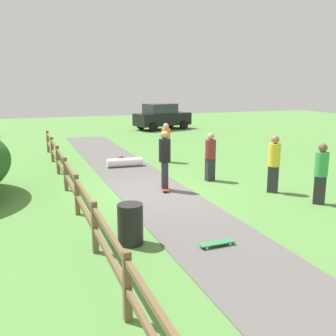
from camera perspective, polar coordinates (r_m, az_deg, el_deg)
name	(u,v)px	position (r m, az deg, el deg)	size (l,w,h in m)	color
ground_plane	(154,193)	(12.67, -1.96, -3.58)	(60.00, 60.00, 0.00)	#568E42
asphalt_path	(154,192)	(12.67, -1.96, -3.54)	(2.40, 28.00, 0.02)	#605E5B
wooden_fence	(71,179)	(11.96, -13.87, -1.60)	(0.12, 18.12, 1.10)	brown
trash_bin	(130,224)	(8.68, -5.45, -8.06)	(0.56, 0.56, 0.90)	black
skater_riding	(165,157)	(12.66, -0.48, 1.56)	(0.46, 0.82, 1.94)	#B23326
skater_fallen	(124,162)	(16.61, -6.31, 0.86)	(1.50, 1.21, 0.36)	white
skateboard_loose	(217,243)	(8.68, 7.08, -10.69)	(0.81, 0.23, 0.08)	#338C4C
bystander_maroon	(210,155)	(14.11, 6.13, 1.93)	(0.44, 0.44, 1.72)	#2D2D33
bystander_green	(321,171)	(12.11, 21.20, -0.38)	(0.53, 0.53, 1.78)	#2D2D33
bystander_orange	(166,141)	(17.38, -0.30, 3.95)	(0.43, 0.43, 1.72)	#2D2D33
bystander_yellow	(274,161)	(12.93, 15.03, 0.96)	(0.54, 0.54, 1.84)	#2D2D33
parked_car_black	(162,117)	(29.76, -0.89, 7.43)	(4.48, 2.73, 1.92)	black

